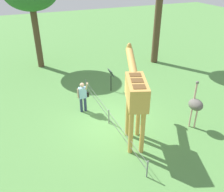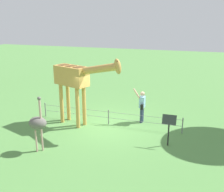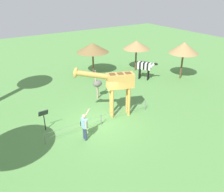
{
  "view_description": "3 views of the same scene",
  "coord_description": "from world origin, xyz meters",
  "px_view_note": "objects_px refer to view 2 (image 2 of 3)",
  "views": [
    {
      "loc": [
        -8.62,
        3.68,
        6.61
      ],
      "look_at": [
        -0.75,
        0.37,
        1.88
      ],
      "focal_mm": 38.87,
      "sensor_mm": 36.0,
      "label": 1
    },
    {
      "loc": [
        3.89,
        -11.36,
        5.14
      ],
      "look_at": [
        0.29,
        -0.14,
        1.57
      ],
      "focal_mm": 43.06,
      "sensor_mm": 36.0,
      "label": 2
    },
    {
      "loc": [
        6.08,
        10.76,
        7.78
      ],
      "look_at": [
        -0.53,
        0.61,
        1.99
      ],
      "focal_mm": 37.46,
      "sensor_mm": 36.0,
      "label": 3
    }
  ],
  "objects_px": {
    "ostrich": "(38,123)",
    "info_sign": "(169,124)",
    "visitor": "(142,105)",
    "giraffe": "(76,79)"
  },
  "relations": [
    {
      "from": "info_sign",
      "to": "ostrich",
      "type": "bearing_deg",
      "value": -156.93
    },
    {
      "from": "ostrich",
      "to": "info_sign",
      "type": "height_order",
      "value": "ostrich"
    },
    {
      "from": "giraffe",
      "to": "visitor",
      "type": "bearing_deg",
      "value": 24.31
    },
    {
      "from": "visitor",
      "to": "ostrich",
      "type": "relative_size",
      "value": 0.78
    },
    {
      "from": "visitor",
      "to": "ostrich",
      "type": "distance_m",
      "value": 5.24
    },
    {
      "from": "giraffe",
      "to": "visitor",
      "type": "relative_size",
      "value": 2.1
    },
    {
      "from": "visitor",
      "to": "info_sign",
      "type": "height_order",
      "value": "visitor"
    },
    {
      "from": "ostrich",
      "to": "info_sign",
      "type": "distance_m",
      "value": 5.15
    },
    {
      "from": "ostrich",
      "to": "info_sign",
      "type": "relative_size",
      "value": 1.7
    },
    {
      "from": "giraffe",
      "to": "visitor",
      "type": "distance_m",
      "value": 3.44
    }
  ]
}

